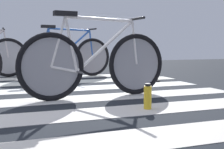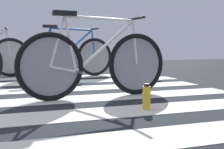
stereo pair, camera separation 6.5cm
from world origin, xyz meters
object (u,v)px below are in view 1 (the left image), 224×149
water_bottle (148,97)px  traffic_cone (144,68)px  bicycle_1_of_4 (96,63)px  bicycle_3_of_4 (67,56)px

water_bottle → traffic_cone: (0.93, 1.97, 0.10)m
bicycle_1_of_4 → traffic_cone: size_ratio=3.92×
bicycle_3_of_4 → traffic_cone: bearing=-55.3°
water_bottle → bicycle_3_of_4: bearing=92.0°
bicycle_3_of_4 → water_bottle: 3.02m
bicycle_1_of_4 → bicycle_3_of_4: same height
traffic_cone → bicycle_3_of_4: bearing=134.7°
water_bottle → traffic_cone: bearing=64.7°
water_bottle → traffic_cone: size_ratio=0.53×
bicycle_3_of_4 → traffic_cone: 1.48m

